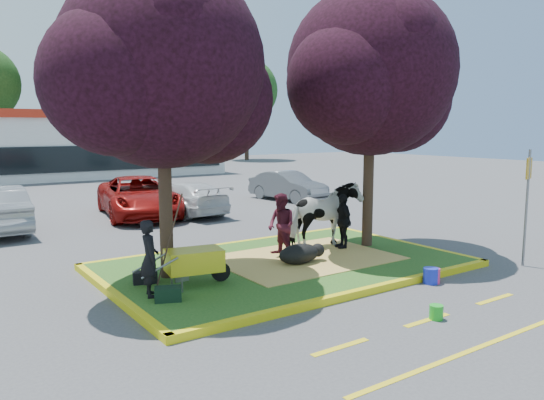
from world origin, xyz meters
TOP-DOWN VIEW (x-y plane):
  - ground at (0.00, 0.00)m, footprint 90.00×90.00m
  - median_island at (0.00, 0.00)m, footprint 8.00×5.00m
  - curb_near at (0.00, -2.58)m, footprint 8.30×0.16m
  - curb_far at (0.00, 2.58)m, footprint 8.30×0.16m
  - curb_left at (-4.08, 0.00)m, footprint 0.16×5.30m
  - curb_right at (4.08, 0.00)m, footprint 0.16×5.30m
  - straw_bedding at (0.60, 0.00)m, footprint 4.20×3.00m
  - tree_purple_left at (-2.78, 0.38)m, footprint 5.06×4.20m
  - tree_purple_right at (2.92, 0.18)m, footprint 5.30×4.40m
  - fire_lane_stripe_a at (-2.00, -4.20)m, footprint 1.10×0.12m
  - fire_lane_stripe_b at (0.00, -4.20)m, footprint 1.10×0.12m
  - fire_lane_stripe_c at (2.00, -4.20)m, footprint 1.10×0.12m
  - fire_lane_long at (0.00, -5.40)m, footprint 6.00×0.10m
  - retail_building at (2.00, 27.98)m, footprint 20.40×8.40m
  - treeline at (1.23, 37.61)m, footprint 46.58×7.80m
  - cow at (1.73, 0.64)m, footprint 2.05×0.94m
  - calf at (0.18, -0.33)m, footprint 1.19×0.84m
  - handler at (-3.59, -0.64)m, footprint 0.46×0.60m
  - visitor_a at (0.25, 0.48)m, footprint 0.60×0.77m
  - visitor_b at (2.11, 0.31)m, footprint 0.58×0.91m
  - wheelbarrow at (-2.61, -0.53)m, footprint 1.99×0.85m
  - gear_bag_dark at (-3.37, 0.22)m, footprint 0.53×0.38m
  - gear_bag_green at (-3.44, -1.09)m, footprint 0.56×0.47m
  - sign_post at (4.85, -3.11)m, footprint 0.39×0.13m
  - bucket_green at (0.17, -4.25)m, footprint 0.29×0.29m
  - bucket_pink at (1.89, -2.80)m, footprint 0.34×0.34m
  - bucket_blue at (1.82, -2.80)m, footprint 0.34×0.34m
  - car_red at (-0.15, 9.10)m, footprint 3.39×5.74m
  - car_white at (1.54, 8.52)m, footprint 1.99×4.41m
  - car_grey at (7.08, 9.49)m, footprint 1.95×4.18m

SIDE VIEW (x-z plane):
  - ground at x=0.00m, z-range 0.00..0.00m
  - fire_lane_stripe_a at x=-2.00m, z-range 0.00..0.01m
  - fire_lane_stripe_b at x=0.00m, z-range 0.00..0.01m
  - fire_lane_stripe_c at x=2.00m, z-range 0.00..0.01m
  - fire_lane_long at x=0.00m, z-range 0.00..0.01m
  - median_island at x=0.00m, z-range 0.00..0.15m
  - curb_near at x=0.00m, z-range 0.00..0.15m
  - curb_far at x=0.00m, z-range 0.00..0.15m
  - curb_left at x=-4.08m, z-range 0.00..0.15m
  - curb_right at x=4.08m, z-range 0.00..0.15m
  - bucket_green at x=0.17m, z-range 0.00..0.26m
  - straw_bedding at x=0.60m, z-range 0.15..0.16m
  - bucket_pink at x=1.89m, z-range 0.00..0.33m
  - bucket_blue at x=1.82m, z-range 0.00..0.34m
  - gear_bag_dark at x=-3.37m, z-range 0.15..0.39m
  - gear_bag_green at x=-3.44m, z-range 0.15..0.41m
  - calf at x=0.18m, z-range 0.15..0.62m
  - car_white at x=1.54m, z-range 0.00..1.25m
  - car_grey at x=7.08m, z-range 0.00..1.33m
  - wheelbarrow at x=-2.61m, z-range 0.29..1.04m
  - car_red at x=-0.15m, z-range 0.00..1.50m
  - visitor_b at x=2.11m, z-range 0.15..1.59m
  - handler at x=-3.59m, z-range 0.15..1.61m
  - visitor_a at x=0.25m, z-range 0.15..1.72m
  - cow at x=1.73m, z-range 0.15..1.88m
  - sign_post at x=4.85m, z-range 0.35..3.16m
  - retail_building at x=2.00m, z-range 0.05..4.45m
  - tree_purple_left at x=-2.78m, z-range 1.10..7.61m
  - tree_purple_right at x=2.92m, z-range 1.15..7.97m
  - treeline at x=1.23m, z-range 0.42..15.05m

